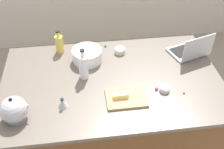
% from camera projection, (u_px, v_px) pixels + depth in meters
% --- Properties ---
extents(ground_plane, '(12.00, 12.00, 0.00)m').
position_uv_depth(ground_plane, '(112.00, 148.00, 2.67)').
color(ground_plane, gray).
extents(island_counter, '(1.69, 1.06, 0.90)m').
position_uv_depth(island_counter, '(112.00, 118.00, 2.38)').
color(island_counter, brown).
rests_on(island_counter, ground).
extents(laptop, '(0.36, 0.31, 0.22)m').
position_uv_depth(laptop, '(191.00, 50.00, 2.31)').
color(laptop, '#B7B7BC').
rests_on(laptop, island_counter).
extents(mixing_bowl_large, '(0.25, 0.25, 0.11)m').
position_uv_depth(mixing_bowl_large, '(87.00, 55.00, 2.24)').
color(mixing_bowl_large, white).
rests_on(mixing_bowl_large, island_counter).
extents(bottle_oil, '(0.07, 0.07, 0.21)m').
position_uv_depth(bottle_oil, '(59.00, 44.00, 2.32)').
color(bottle_oil, '#DBC64C').
rests_on(bottle_oil, island_counter).
extents(bottle_vinegar, '(0.07, 0.07, 0.26)m').
position_uv_depth(bottle_vinegar, '(83.00, 67.00, 2.04)').
color(bottle_vinegar, white).
rests_on(bottle_vinegar, island_counter).
extents(kettle, '(0.21, 0.18, 0.20)m').
position_uv_depth(kettle, '(14.00, 110.00, 1.75)').
color(kettle, '#ADADB2').
rests_on(kettle, island_counter).
extents(cutting_board, '(0.28, 0.21, 0.02)m').
position_uv_depth(cutting_board, '(126.00, 98.00, 1.93)').
color(cutting_board, tan).
rests_on(cutting_board, island_counter).
extents(butter_stick_left, '(0.11, 0.04, 0.04)m').
position_uv_depth(butter_stick_left, '(121.00, 96.00, 1.91)').
color(butter_stick_left, '#F4E58C').
rests_on(butter_stick_left, cutting_board).
extents(ramekin_small, '(0.07, 0.07, 0.04)m').
position_uv_depth(ramekin_small, '(165.00, 89.00, 1.98)').
color(ramekin_small, white).
rests_on(ramekin_small, island_counter).
extents(ramekin_medium, '(0.09, 0.09, 0.04)m').
position_uv_depth(ramekin_medium, '(120.00, 51.00, 2.34)').
color(ramekin_medium, beige).
rests_on(ramekin_medium, island_counter).
extents(kitchen_timer, '(0.07, 0.07, 0.08)m').
position_uv_depth(kitchen_timer, '(63.00, 103.00, 1.85)').
color(kitchen_timer, '#B2B2B7').
rests_on(kitchen_timer, island_counter).
extents(candy_0, '(0.02, 0.02, 0.02)m').
position_uv_depth(candy_0, '(191.00, 58.00, 2.28)').
color(candy_0, blue).
rests_on(candy_0, island_counter).
extents(candy_1, '(0.02, 0.02, 0.02)m').
position_uv_depth(candy_1, '(174.00, 47.00, 2.41)').
color(candy_1, '#CC3399').
rests_on(candy_1, island_counter).
extents(candy_2, '(0.02, 0.02, 0.02)m').
position_uv_depth(candy_2, '(16.00, 114.00, 1.81)').
color(candy_2, green).
rests_on(candy_2, island_counter).
extents(candy_3, '(0.01, 0.01, 0.01)m').
position_uv_depth(candy_3, '(184.00, 93.00, 1.97)').
color(candy_3, orange).
rests_on(candy_3, island_counter).
extents(candy_4, '(0.02, 0.02, 0.02)m').
position_uv_depth(candy_4, '(105.00, 46.00, 2.42)').
color(candy_4, green).
rests_on(candy_4, island_counter).
extents(candy_5, '(0.02, 0.02, 0.02)m').
position_uv_depth(candy_5, '(157.00, 89.00, 2.00)').
color(candy_5, '#CC3399').
rests_on(candy_5, island_counter).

